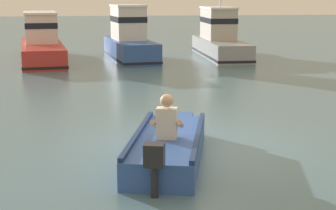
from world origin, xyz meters
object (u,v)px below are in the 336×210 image
object	(u,v)px
rowboat_with_person	(168,146)
moored_boat_grey	(219,39)
moored_boat_red	(41,43)
moored_boat_blue	(130,40)

from	to	relation	value
rowboat_with_person	moored_boat_grey	xyz separation A→B (m)	(4.22, 14.86, 0.56)
moored_boat_red	moored_boat_blue	world-z (taller)	moored_boat_blue
rowboat_with_person	moored_boat_grey	size ratio (longest dim) A/B	0.62
rowboat_with_person	moored_boat_grey	bearing A→B (deg)	74.14
moored_boat_red	moored_boat_grey	distance (m)	7.86
moored_boat_blue	moored_boat_grey	world-z (taller)	moored_boat_grey
rowboat_with_person	moored_boat_red	bearing A→B (deg)	104.09
rowboat_with_person	moored_boat_grey	distance (m)	15.46
moored_boat_blue	moored_boat_grey	distance (m)	4.17
moored_boat_red	moored_boat_grey	size ratio (longest dim) A/B	1.18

